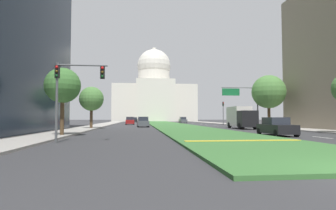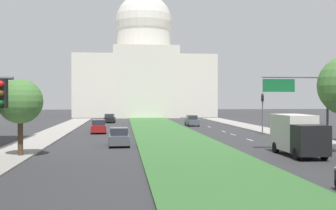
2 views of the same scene
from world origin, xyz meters
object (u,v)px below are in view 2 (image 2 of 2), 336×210
(overhead_guide_sign, at_px, (303,96))
(capitol_building, at_px, (144,71))
(street_tree_left_mid, at_px, (20,102))
(sedan_distant, at_px, (99,127))
(sedan_very_far, at_px, (110,119))
(sedan_midblock, at_px, (119,137))
(box_truck_delivery, at_px, (297,134))
(traffic_light_far_right, at_px, (263,108))
(sedan_far_horizon, at_px, (192,121))

(overhead_guide_sign, bearing_deg, capitol_building, 97.21)
(street_tree_left_mid, height_order, sedan_distant, street_tree_left_mid)
(sedan_very_far, bearing_deg, sedan_midblock, -87.05)
(box_truck_delivery, bearing_deg, sedan_midblock, 148.38)
(capitol_building, distance_m, box_truck_delivery, 81.90)
(traffic_light_far_right, bearing_deg, street_tree_left_mid, -143.69)
(capitol_building, bearing_deg, box_truck_delivery, -84.30)
(street_tree_left_mid, bearing_deg, overhead_guide_sign, 4.01)
(sedan_midblock, relative_size, box_truck_delivery, 0.70)
(capitol_building, bearing_deg, sedan_very_far, -104.14)
(sedan_midblock, bearing_deg, capitol_building, 85.35)
(street_tree_left_mid, height_order, box_truck_delivery, street_tree_left_mid)
(sedan_midblock, xyz_separation_m, sedan_very_far, (-2.09, 40.62, -0.02))
(box_truck_delivery, bearing_deg, capitol_building, 95.70)
(overhead_guide_sign, distance_m, sedan_far_horizon, 35.51)
(sedan_midblock, xyz_separation_m, sedan_distant, (-2.76, 15.71, 0.01))
(traffic_light_far_right, height_order, sedan_distant, traffic_light_far_right)
(sedan_far_horizon, height_order, box_truck_delivery, box_truck_delivery)
(traffic_light_far_right, distance_m, sedan_very_far, 35.42)
(capitol_building, xyz_separation_m, sedan_far_horizon, (5.88, -42.66, -11.07))
(sedan_very_far, xyz_separation_m, box_truck_delivery, (16.04, -49.21, 0.88))
(traffic_light_far_right, xyz_separation_m, overhead_guide_sign, (-2.04, -16.86, 1.35))
(capitol_building, relative_size, street_tree_left_mid, 5.87)
(sedan_distant, bearing_deg, traffic_light_far_right, -11.90)
(street_tree_left_mid, relative_size, sedan_distant, 1.39)
(capitol_building, bearing_deg, traffic_light_far_right, -78.97)
(sedan_very_far, height_order, box_truck_delivery, box_truck_delivery)
(sedan_far_horizon, bearing_deg, sedan_distant, -136.26)
(overhead_guide_sign, bearing_deg, street_tree_left_mid, -175.99)
(sedan_far_horizon, bearing_deg, sedan_very_far, 141.50)
(capitol_building, relative_size, box_truck_delivery, 5.49)
(capitol_building, relative_size, traffic_light_far_right, 6.76)
(sedan_far_horizon, height_order, sedan_very_far, sedan_far_horizon)
(traffic_light_far_right, xyz_separation_m, sedan_midblock, (-17.74, -11.39, -2.50))
(street_tree_left_mid, relative_size, sedan_very_far, 1.42)
(sedan_distant, bearing_deg, sedan_far_horizon, 43.74)
(sedan_midblock, bearing_deg, sedan_very_far, 92.95)
(box_truck_delivery, bearing_deg, overhead_guide_sign, 60.65)
(sedan_midblock, height_order, sedan_very_far, sedan_midblock)
(capitol_building, distance_m, sedan_far_horizon, 44.46)
(street_tree_left_mid, bearing_deg, box_truck_delivery, -4.01)
(overhead_guide_sign, relative_size, sedan_midblock, 1.45)
(street_tree_left_mid, bearing_deg, sedan_far_horizon, 62.42)
(traffic_light_far_right, distance_m, overhead_guide_sign, 17.04)
(street_tree_left_mid, xyz_separation_m, sedan_very_far, (5.32, 47.72, -3.45))
(traffic_light_far_right, height_order, street_tree_left_mid, street_tree_left_mid)
(sedan_midblock, distance_m, sedan_far_horizon, 31.85)
(traffic_light_far_right, xyz_separation_m, box_truck_delivery, (-3.79, -19.98, -1.64))
(traffic_light_far_right, bearing_deg, overhead_guide_sign, -96.89)
(sedan_distant, xyz_separation_m, sedan_very_far, (0.67, 24.92, -0.03))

